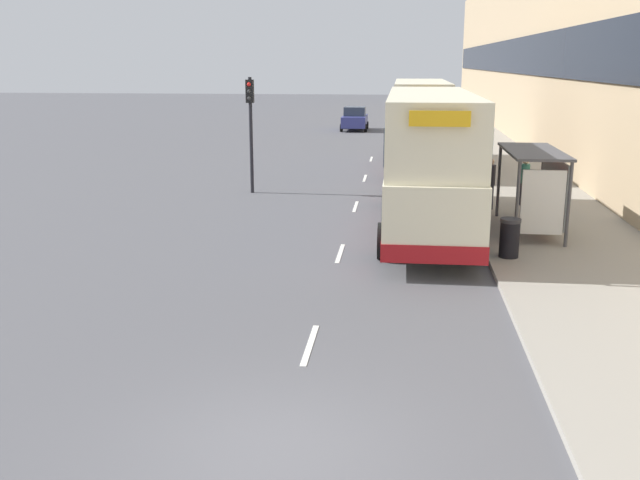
% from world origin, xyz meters
% --- Properties ---
extents(ground_plane, '(220.00, 220.00, 0.00)m').
position_xyz_m(ground_plane, '(0.00, 0.00, 0.00)').
color(ground_plane, '#515156').
extents(pavement, '(5.00, 93.00, 0.14)m').
position_xyz_m(pavement, '(6.50, 38.50, 0.07)').
color(pavement, gray).
rests_on(pavement, ground_plane).
extents(terrace_facade, '(3.10, 93.00, 12.43)m').
position_xyz_m(terrace_facade, '(10.49, 38.50, 6.21)').
color(terrace_facade, tan).
rests_on(terrace_facade, ground_plane).
extents(lane_mark_0, '(0.12, 2.00, 0.01)m').
position_xyz_m(lane_mark_0, '(0.00, 3.81, 0.01)').
color(lane_mark_0, silver).
rests_on(lane_mark_0, ground_plane).
extents(lane_mark_1, '(0.12, 2.00, 0.01)m').
position_xyz_m(lane_mark_1, '(0.00, 10.48, 0.01)').
color(lane_mark_1, silver).
rests_on(lane_mark_1, ground_plane).
extents(lane_mark_2, '(0.12, 2.00, 0.01)m').
position_xyz_m(lane_mark_2, '(0.00, 17.15, 0.01)').
color(lane_mark_2, silver).
rests_on(lane_mark_2, ground_plane).
extents(lane_mark_3, '(0.12, 2.00, 0.01)m').
position_xyz_m(lane_mark_3, '(0.00, 23.82, 0.01)').
color(lane_mark_3, silver).
rests_on(lane_mark_3, ground_plane).
extents(lane_mark_4, '(0.12, 2.00, 0.01)m').
position_xyz_m(lane_mark_4, '(0.00, 30.49, 0.01)').
color(lane_mark_4, silver).
rests_on(lane_mark_4, ground_plane).
extents(bus_shelter, '(1.60, 4.20, 2.48)m').
position_xyz_m(bus_shelter, '(5.77, 13.08, 1.88)').
color(bus_shelter, '#4C4C51').
rests_on(bus_shelter, ground_plane).
extents(double_decker_bus_near, '(2.85, 11.25, 4.30)m').
position_xyz_m(double_decker_bus_near, '(2.47, 13.55, 2.29)').
color(double_decker_bus_near, beige).
rests_on(double_decker_bus_near, ground_plane).
extents(double_decker_bus_ahead, '(2.85, 10.93, 4.30)m').
position_xyz_m(double_decker_bus_ahead, '(2.52, 26.98, 2.29)').
color(double_decker_bus_ahead, beige).
rests_on(double_decker_bus_ahead, ground_plane).
extents(car_0, '(2.05, 3.97, 1.81)m').
position_xyz_m(car_0, '(-2.04, 47.40, 0.89)').
color(car_0, navy).
rests_on(car_0, ground_plane).
extents(pedestrian_at_shelter, '(0.36, 0.36, 1.80)m').
position_xyz_m(pedestrian_at_shelter, '(4.76, 16.60, 1.06)').
color(pedestrian_at_shelter, '#23232D').
rests_on(pedestrian_at_shelter, ground_plane).
extents(pedestrian_1, '(0.34, 0.34, 1.71)m').
position_xyz_m(pedestrian_1, '(6.09, 17.49, 1.01)').
color(pedestrian_1, '#23232D').
rests_on(pedestrian_1, ground_plane).
extents(litter_bin, '(0.55, 0.55, 1.05)m').
position_xyz_m(litter_bin, '(4.55, 10.13, 0.67)').
color(litter_bin, black).
rests_on(litter_bin, ground_plane).
extents(traffic_light_far_kerb, '(0.30, 0.32, 4.63)m').
position_xyz_m(traffic_light_far_kerb, '(-4.40, 19.59, 3.12)').
color(traffic_light_far_kerb, black).
rests_on(traffic_light_far_kerb, ground_plane).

